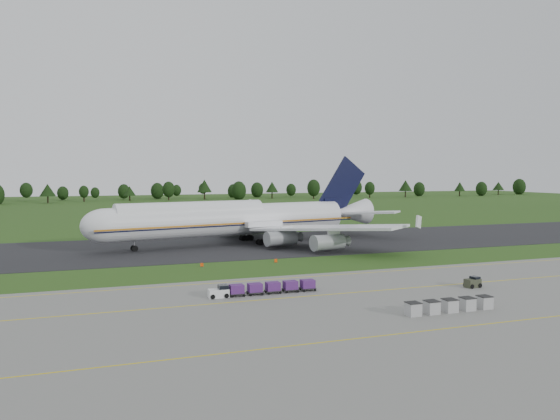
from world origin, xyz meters
name	(u,v)px	position (x,y,z in m)	size (l,w,h in m)	color
ground	(280,267)	(0.00, 0.00, 0.00)	(600.00, 600.00, 0.00)	#264815
apron	(382,317)	(0.00, -34.00, 0.03)	(300.00, 52.00, 0.06)	slate
taxiway	(237,245)	(0.00, 28.00, 0.04)	(300.00, 40.00, 0.08)	black
apron_markings	(353,303)	(0.00, -26.98, 0.06)	(300.00, 30.20, 0.01)	#D2BC0C
tree_line	(174,190)	(14.18, 220.29, 5.99)	(524.08, 22.77, 11.53)	black
aircraft	(237,218)	(0.68, 30.70, 5.65)	(70.70, 67.42, 19.78)	white
baggage_train	(262,288)	(-9.12, -18.95, 0.85)	(14.40, 1.53, 1.47)	silver
utility_cart	(473,283)	(19.53, -24.48, 0.63)	(2.27, 1.55, 1.17)	#333726
uld_row	(450,305)	(8.31, -34.59, 0.81)	(11.11, 1.51, 1.49)	#A3A3A3
edge_markers	(240,263)	(-5.81, 4.43, 0.27)	(13.66, 0.30, 0.60)	#F64307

